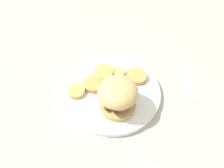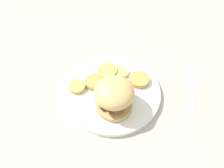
# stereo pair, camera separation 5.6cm
# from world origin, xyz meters

# --- Properties ---
(ground_plane) EXTENTS (4.00, 4.00, 0.00)m
(ground_plane) POSITION_xyz_m (0.00, 0.00, 0.00)
(ground_plane) COLOR #B2A899
(dinner_plate) EXTENTS (0.26, 0.26, 0.02)m
(dinner_plate) POSITION_xyz_m (0.00, 0.00, 0.01)
(dinner_plate) COLOR white
(dinner_plate) RESTS_ON ground_plane
(sandwich) EXTENTS (0.10, 0.10, 0.09)m
(sandwich) POSITION_xyz_m (-0.05, -0.01, 0.06)
(sandwich) COLOR tan
(sandwich) RESTS_ON dinner_plate
(potato_round_0) EXTENTS (0.05, 0.05, 0.01)m
(potato_round_0) POSITION_xyz_m (0.04, -0.07, 0.02)
(potato_round_0) COLOR tan
(potato_round_0) RESTS_ON dinner_plate
(potato_round_1) EXTENTS (0.05, 0.05, 0.01)m
(potato_round_1) POSITION_xyz_m (0.02, 0.05, 0.02)
(potato_round_1) COLOR tan
(potato_round_1) RESTS_ON dinner_plate
(potato_round_2) EXTENTS (0.04, 0.04, 0.01)m
(potato_round_2) POSITION_xyz_m (0.03, 0.02, 0.02)
(potato_round_2) COLOR #BC8942
(potato_round_2) RESTS_ON dinner_plate
(potato_round_3) EXTENTS (0.04, 0.04, 0.01)m
(potato_round_3) POSITION_xyz_m (0.06, -0.02, 0.02)
(potato_round_3) COLOR #DBB766
(potato_round_3) RESTS_ON dinner_plate
(potato_round_4) EXTENTS (0.06, 0.06, 0.01)m
(potato_round_4) POSITION_xyz_m (0.06, 0.02, 0.02)
(potato_round_4) COLOR tan
(potato_round_4) RESTS_ON dinner_plate
(potato_round_5) EXTENTS (0.05, 0.05, 0.01)m
(potato_round_5) POSITION_xyz_m (-0.00, 0.09, 0.02)
(potato_round_5) COLOR tan
(potato_round_5) RESTS_ON dinner_plate
(fork) EXTENTS (0.15, 0.04, 0.00)m
(fork) POSITION_xyz_m (0.02, -0.22, 0.00)
(fork) COLOR silver
(fork) RESTS_ON ground_plane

